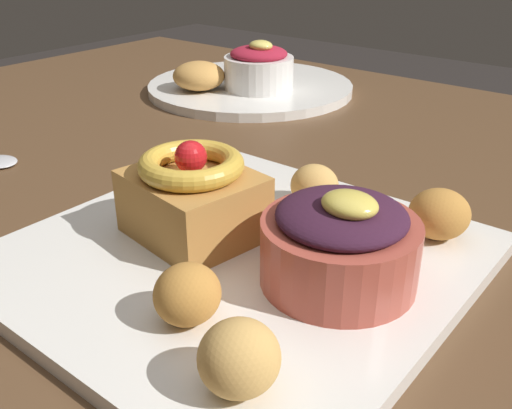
# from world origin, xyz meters

# --- Properties ---
(dining_table) EXTENTS (1.33, 0.98, 0.73)m
(dining_table) POSITION_xyz_m (0.00, 0.00, 0.64)
(dining_table) COLOR brown
(dining_table) RESTS_ON ground_plane
(front_plate) EXTENTS (0.29, 0.29, 0.01)m
(front_plate) POSITION_xyz_m (0.04, -0.08, 0.74)
(front_plate) COLOR white
(front_plate) RESTS_ON dining_table
(cake_slice) EXTENTS (0.10, 0.09, 0.07)m
(cake_slice) POSITION_xyz_m (-0.00, -0.09, 0.77)
(cake_slice) COLOR #B77F3D
(cake_slice) RESTS_ON front_plate
(berry_ramekin) EXTENTS (0.10, 0.10, 0.07)m
(berry_ramekin) POSITION_xyz_m (0.11, -0.07, 0.77)
(berry_ramekin) COLOR #B24C3D
(berry_ramekin) RESTS_ON front_plate
(fritter_front) EXTENTS (0.04, 0.04, 0.04)m
(fritter_front) POSITION_xyz_m (0.13, -0.19, 0.76)
(fritter_front) COLOR tan
(fritter_front) RESTS_ON front_plate
(fritter_middle) EXTENTS (0.04, 0.04, 0.03)m
(fritter_middle) POSITION_xyz_m (0.04, 0.01, 0.76)
(fritter_middle) COLOR tan
(fritter_middle) RESTS_ON front_plate
(fritter_back) EXTENTS (0.04, 0.04, 0.04)m
(fritter_back) POSITION_xyz_m (0.07, -0.16, 0.76)
(fritter_back) COLOR #BC7F38
(fritter_back) RESTS_ON front_plate
(fritter_extra) EXTENTS (0.04, 0.04, 0.04)m
(fritter_extra) POSITION_xyz_m (0.14, 0.02, 0.76)
(fritter_extra) COLOR #BC7F38
(fritter_extra) RESTS_ON front_plate
(back_plate) EXTENTS (0.29, 0.29, 0.01)m
(back_plate) POSITION_xyz_m (-0.25, 0.28, 0.74)
(back_plate) COLOR white
(back_plate) RESTS_ON dining_table
(back_ramekin) EXTENTS (0.09, 0.09, 0.07)m
(back_ramekin) POSITION_xyz_m (-0.22, 0.26, 0.77)
(back_ramekin) COLOR white
(back_ramekin) RESTS_ON back_plate
(back_pastry) EXTENTS (0.07, 0.07, 0.04)m
(back_pastry) POSITION_xyz_m (-0.28, 0.21, 0.76)
(back_pastry) COLOR #C68E47
(back_pastry) RESTS_ON back_plate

